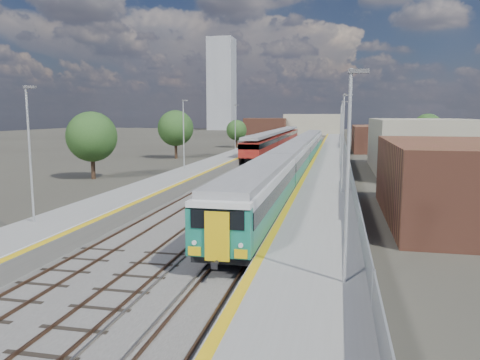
% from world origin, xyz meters
% --- Properties ---
extents(ground, '(320.00, 320.00, 0.00)m').
position_xyz_m(ground, '(0.00, 50.00, 0.00)').
color(ground, '#47443A').
rests_on(ground, ground).
extents(ballast_bed, '(10.50, 155.00, 0.06)m').
position_xyz_m(ballast_bed, '(-2.25, 52.50, 0.03)').
color(ballast_bed, '#565451').
rests_on(ballast_bed, ground).
extents(tracks, '(8.96, 160.00, 0.17)m').
position_xyz_m(tracks, '(-1.65, 54.18, 0.11)').
color(tracks, '#4C3323').
rests_on(tracks, ground).
extents(platform_right, '(4.70, 155.00, 8.52)m').
position_xyz_m(platform_right, '(5.28, 52.49, 0.54)').
color(platform_right, slate).
rests_on(platform_right, ground).
extents(platform_left, '(4.30, 155.00, 8.52)m').
position_xyz_m(platform_left, '(-9.05, 52.49, 0.52)').
color(platform_left, slate).
rests_on(platform_left, ground).
extents(buildings, '(72.00, 185.50, 40.00)m').
position_xyz_m(buildings, '(-18.12, 138.60, 10.70)').
color(buildings, brown).
rests_on(buildings, ground).
extents(green_train, '(2.84, 79.18, 3.13)m').
position_xyz_m(green_train, '(1.50, 43.16, 2.21)').
color(green_train, black).
rests_on(green_train, ground).
extents(red_train, '(2.94, 59.61, 3.71)m').
position_xyz_m(red_train, '(-5.50, 76.76, 2.19)').
color(red_train, black).
rests_on(red_train, ground).
extents(tree_a, '(5.37, 5.37, 7.28)m').
position_xyz_m(tree_a, '(-19.61, 31.32, 4.58)').
color(tree_a, '#382619').
rests_on(tree_a, ground).
extents(tree_b, '(5.60, 5.60, 7.59)m').
position_xyz_m(tree_b, '(-18.86, 55.68, 4.78)').
color(tree_b, '#382619').
rests_on(tree_b, ground).
extents(tree_c, '(4.28, 4.28, 5.80)m').
position_xyz_m(tree_c, '(-14.70, 81.60, 3.64)').
color(tree_c, '#382619').
rests_on(tree_c, ground).
extents(tree_d, '(5.22, 5.22, 7.07)m').
position_xyz_m(tree_d, '(21.24, 71.24, 4.45)').
color(tree_d, '#382619').
rests_on(tree_d, ground).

